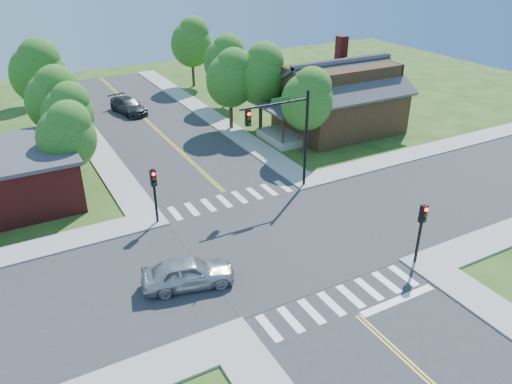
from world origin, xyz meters
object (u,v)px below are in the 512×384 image
signal_mast_ne (286,127)px  car_dgrey (128,106)px  signal_pole_nw (154,186)px  car_silver (188,273)px  signal_pole_se (422,223)px  house_ne (339,95)px

signal_mast_ne → car_dgrey: size_ratio=1.29×
car_dgrey → signal_pole_nw: bearing=-114.0°
signal_pole_nw → car_silver: size_ratio=0.74×
signal_pole_nw → signal_pole_se: bearing=-45.0°
house_ne → car_dgrey: 21.64m
signal_mast_ne → signal_pole_se: signal_mast_ne is taller
car_silver → house_ne: bearing=-40.4°
signal_pole_nw → car_silver: 7.21m
signal_pole_nw → car_dgrey: size_ratio=0.68×
signal_mast_ne → signal_pole_se: size_ratio=1.89×
signal_mast_ne → car_dgrey: 23.86m
car_silver → car_dgrey: (5.41, 29.98, -0.05)m
signal_pole_nw → car_silver: (-0.67, -6.94, -1.84)m
signal_pole_se → car_silver: signal_pole_se is taller
signal_pole_se → signal_mast_ne: bearing=98.6°
signal_pole_nw → signal_mast_ne: bearing=0.1°
signal_pole_se → signal_pole_nw: bearing=135.0°
house_ne → car_silver: size_ratio=2.55×
signal_mast_ne → signal_pole_se: (1.69, -11.21, -2.19)m
signal_mast_ne → signal_pole_se: 11.55m
signal_pole_nw → house_ne: size_ratio=0.29×
house_ne → car_silver: bearing=-143.9°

